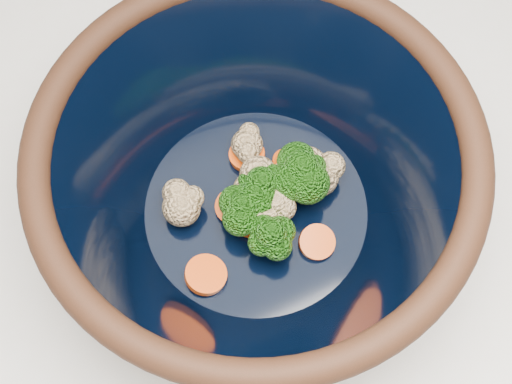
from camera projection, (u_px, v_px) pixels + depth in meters
mixing_bowl at (256, 184)px, 0.51m from camera, size 0.36×0.36×0.14m
vegetable_pile at (265, 194)px, 0.54m from camera, size 0.14×0.12×0.05m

